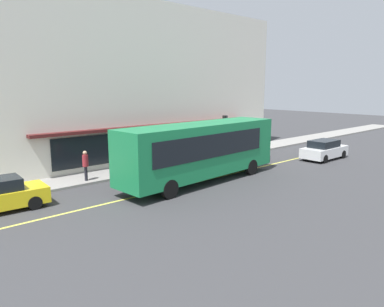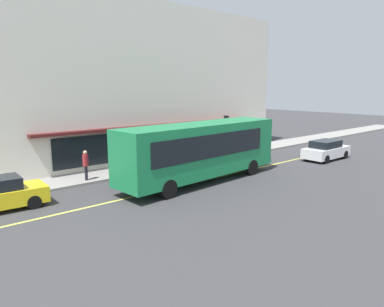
{
  "view_description": "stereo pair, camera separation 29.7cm",
  "coord_description": "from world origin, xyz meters",
  "px_view_note": "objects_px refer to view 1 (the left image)",
  "views": [
    {
      "loc": [
        -14.87,
        -15.08,
        5.59
      ],
      "look_at": [
        -0.85,
        0.77,
        1.6
      ],
      "focal_mm": 33.03,
      "sensor_mm": 36.0,
      "label": 1
    },
    {
      "loc": [
        -14.65,
        -15.28,
        5.59
      ],
      "look_at": [
        -0.85,
        0.77,
        1.6
      ],
      "focal_mm": 33.03,
      "sensor_mm": 36.0,
      "label": 2
    }
  ],
  "objects_px": {
    "bus": "(202,149)",
    "traffic_light": "(225,126)",
    "pedestrian_near_storefront": "(85,163)",
    "pedestrian_by_curb": "(146,153)",
    "car_white": "(324,150)"
  },
  "relations": [
    {
      "from": "car_white",
      "to": "bus",
      "type": "bearing_deg",
      "value": 172.81
    },
    {
      "from": "car_white",
      "to": "pedestrian_by_curb",
      "type": "distance_m",
      "value": 14.09
    },
    {
      "from": "bus",
      "to": "traffic_light",
      "type": "relative_size",
      "value": 3.52
    },
    {
      "from": "traffic_light",
      "to": "car_white",
      "type": "relative_size",
      "value": 0.74
    },
    {
      "from": "bus",
      "to": "pedestrian_by_curb",
      "type": "distance_m",
      "value": 4.58
    },
    {
      "from": "bus",
      "to": "car_white",
      "type": "bearing_deg",
      "value": -7.19
    },
    {
      "from": "car_white",
      "to": "traffic_light",
      "type": "bearing_deg",
      "value": 130.76
    },
    {
      "from": "bus",
      "to": "pedestrian_by_curb",
      "type": "bearing_deg",
      "value": 102.55
    },
    {
      "from": "traffic_light",
      "to": "pedestrian_by_curb",
      "type": "bearing_deg",
      "value": 179.93
    },
    {
      "from": "car_white",
      "to": "pedestrian_by_curb",
      "type": "height_order",
      "value": "pedestrian_by_curb"
    },
    {
      "from": "bus",
      "to": "pedestrian_by_curb",
      "type": "height_order",
      "value": "bus"
    },
    {
      "from": "car_white",
      "to": "pedestrian_near_storefront",
      "type": "distance_m",
      "value": 18.09
    },
    {
      "from": "pedestrian_near_storefront",
      "to": "pedestrian_by_curb",
      "type": "relative_size",
      "value": 0.98
    },
    {
      "from": "bus",
      "to": "pedestrian_near_storefront",
      "type": "relative_size",
      "value": 6.3
    },
    {
      "from": "bus",
      "to": "pedestrian_near_storefront",
      "type": "xyz_separation_m",
      "value": [
        -5.35,
        4.25,
        -0.76
      ]
    }
  ]
}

